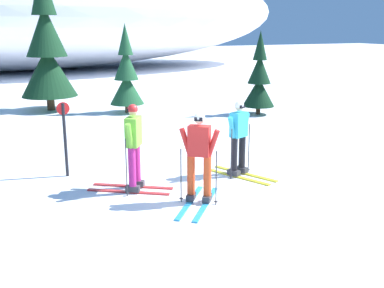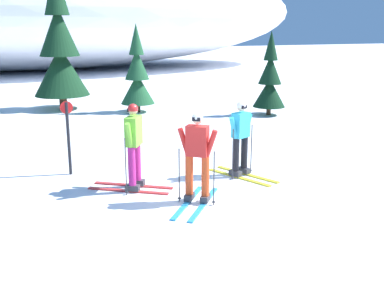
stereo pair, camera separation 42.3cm
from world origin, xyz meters
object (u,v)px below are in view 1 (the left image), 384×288
object	(u,v)px
skier_lime_jacket	(134,146)
skier_cyan_jacket	(239,137)
skier_red_jacket	(199,156)
trail_marker_post	(65,135)
pine_tree_center_left	(47,50)
pine_tree_far_right	(259,80)
pine_tree_center_right	(126,76)

from	to	relation	value
skier_lime_jacket	skier_cyan_jacket	bearing A→B (deg)	0.24
skier_red_jacket	trail_marker_post	bearing A→B (deg)	127.44
pine_tree_center_left	pine_tree_far_right	bearing A→B (deg)	-30.31
trail_marker_post	pine_tree_far_right	bearing A→B (deg)	30.64
pine_tree_center_right	trail_marker_post	bearing A→B (deg)	-116.16
trail_marker_post	skier_lime_jacket	bearing A→B (deg)	-53.64
skier_lime_jacket	pine_tree_center_left	size ratio (longest dim) A/B	0.32
skier_cyan_jacket	trail_marker_post	distance (m)	3.84
pine_tree_center_right	skier_cyan_jacket	bearing A→B (deg)	-89.45
skier_cyan_jacket	skier_lime_jacket	bearing A→B (deg)	-179.76
skier_red_jacket	pine_tree_center_right	bearing A→B (deg)	81.64
skier_cyan_jacket	pine_tree_center_left	size ratio (longest dim) A/B	0.31
skier_cyan_jacket	skier_red_jacket	distance (m)	1.90
skier_red_jacket	pine_tree_far_right	world-z (taller)	pine_tree_far_right
skier_lime_jacket	skier_red_jacket	size ratio (longest dim) A/B	1.02
skier_cyan_jacket	pine_tree_center_right	world-z (taller)	pine_tree_center_right
skier_cyan_jacket	pine_tree_far_right	distance (m)	7.56
skier_lime_jacket	pine_tree_center_right	bearing A→B (deg)	74.63
skier_lime_jacket	skier_cyan_jacket	distance (m)	2.43
skier_cyan_jacket	pine_tree_far_right	size ratio (longest dim) A/B	0.55
skier_cyan_jacket	pine_tree_center_right	size ratio (longest dim) A/B	0.51
pine_tree_center_right	trail_marker_post	distance (m)	7.86
skier_lime_jacket	pine_tree_far_right	size ratio (longest dim) A/B	0.58
pine_tree_center_right	pine_tree_far_right	size ratio (longest dim) A/B	1.08
skier_red_jacket	pine_tree_center_left	distance (m)	11.61
skier_lime_jacket	pine_tree_center_right	size ratio (longest dim) A/B	0.53
pine_tree_far_right	trail_marker_post	bearing A→B (deg)	-149.36
pine_tree_far_right	skier_lime_jacket	bearing A→B (deg)	-137.65
pine_tree_center_left	pine_tree_center_right	bearing A→B (deg)	-33.80
skier_red_jacket	pine_tree_far_right	xyz separation A→B (m)	(5.86, 7.33, 0.39)
pine_tree_center_left	trail_marker_post	world-z (taller)	pine_tree_center_left
pine_tree_center_left	pine_tree_center_right	xyz separation A→B (m)	(2.63, -1.76, -0.93)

